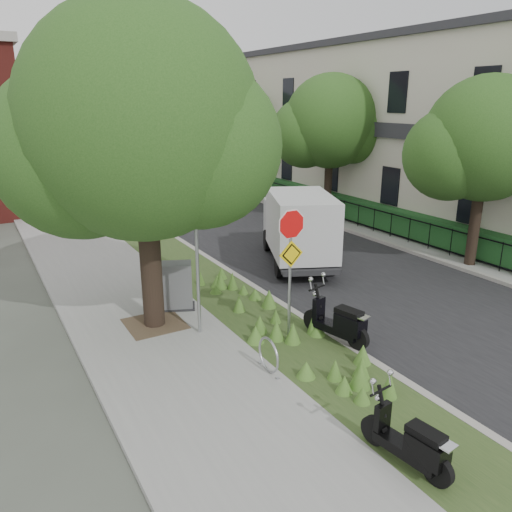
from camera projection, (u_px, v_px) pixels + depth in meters
The scene contains 21 objects.
ground at pixel (349, 336), 12.25m from camera, with size 120.00×120.00×0.00m, color #4C5147.
sidewalk_near at pixel (84, 254), 18.47m from camera, with size 3.50×60.00×0.12m, color gray.
verge at pixel (155, 244), 19.78m from camera, with size 2.00×60.00×0.12m, color #2C441D.
kerb_near at pixel (179, 240), 20.25m from camera, with size 0.20×60.00×0.13m, color #9E9991.
road at pixel (254, 231), 21.93m from camera, with size 7.00×60.00×0.01m, color black.
kerb_far at pixel (318, 220), 23.58m from camera, with size 0.20×60.00×0.13m, color #9E9991.
footpath_far at pixel (346, 216), 24.39m from camera, with size 3.20×60.00×0.12m, color gray.
street_tree_main at pixel (138, 134), 11.22m from camera, with size 6.21×5.54×7.66m.
bare_post at pixel (197, 254), 11.57m from camera, with size 0.08×0.08×4.00m.
bike_hoop at pixel (269, 355), 10.32m from camera, with size 0.06×0.78×0.77m.
sign_assembly at pixel (291, 247), 11.36m from camera, with size 0.94×0.08×3.22m.
fence_far at pixel (330, 206), 23.73m from camera, with size 0.04×24.00×1.00m.
hedge_far at pixel (342, 205), 24.07m from camera, with size 1.00×24.00×1.10m, color #17411D.
terrace_houses at pixel (402, 128), 24.72m from camera, with size 7.40×26.40×8.20m.
far_tree_a at pixel (483, 145), 16.00m from camera, with size 4.60×4.10×6.22m.
far_tree_b at pixel (329, 126), 22.53m from camera, with size 4.83×4.31×6.56m.
far_tree_c at pixel (244, 127), 29.26m from camera, with size 4.37×3.89×5.93m.
scooter_near at pixel (415, 448), 7.56m from camera, with size 0.49×1.67×0.80m.
scooter_far at pixel (342, 326), 11.53m from camera, with size 0.66×1.84×0.89m.
box_truck at pixel (298, 225), 17.15m from camera, with size 3.59×5.11×2.17m.
utility_cabinet at pixel (176, 286), 13.43m from camera, with size 1.13×0.96×1.27m.
Camera 1 is at (-7.53, -8.46, 5.57)m, focal length 35.00 mm.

